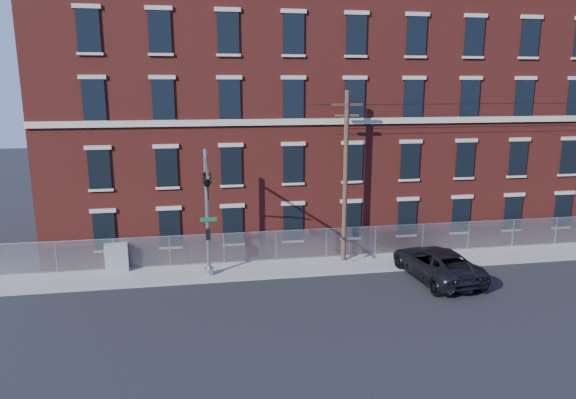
{
  "coord_description": "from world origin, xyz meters",
  "views": [
    {
      "loc": [
        -6.3,
        -22.85,
        10.41
      ],
      "look_at": [
        -1.66,
        4.0,
        4.33
      ],
      "focal_mm": 32.16,
      "sensor_mm": 36.0,
      "label": 1
    }
  ],
  "objects_px": {
    "pickup_truck": "(436,263)",
    "utility_cabinet": "(117,258)",
    "utility_pole_near": "(345,174)",
    "traffic_signal_mast": "(207,190)"
  },
  "relations": [
    {
      "from": "pickup_truck",
      "to": "utility_cabinet",
      "type": "height_order",
      "value": "pickup_truck"
    },
    {
      "from": "utility_cabinet",
      "to": "utility_pole_near",
      "type": "bearing_deg",
      "value": -7.38
    },
    {
      "from": "traffic_signal_mast",
      "to": "pickup_truck",
      "type": "bearing_deg",
      "value": -0.25
    },
    {
      "from": "utility_cabinet",
      "to": "traffic_signal_mast",
      "type": "bearing_deg",
      "value": -42.37
    },
    {
      "from": "utility_pole_near",
      "to": "pickup_truck",
      "type": "relative_size",
      "value": 1.6
    },
    {
      "from": "utility_pole_near",
      "to": "traffic_signal_mast",
      "type": "bearing_deg",
      "value": -156.86
    },
    {
      "from": "pickup_truck",
      "to": "utility_cabinet",
      "type": "xyz_separation_m",
      "value": [
        -17.39,
        3.87,
        0.03
      ]
    },
    {
      "from": "utility_pole_near",
      "to": "pickup_truck",
      "type": "xyz_separation_m",
      "value": [
        4.27,
        -3.47,
        -4.47
      ]
    },
    {
      "from": "traffic_signal_mast",
      "to": "pickup_truck",
      "type": "xyz_separation_m",
      "value": [
        12.27,
        -0.05,
        -4.52
      ]
    },
    {
      "from": "pickup_truck",
      "to": "utility_cabinet",
      "type": "distance_m",
      "value": 17.81
    }
  ]
}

